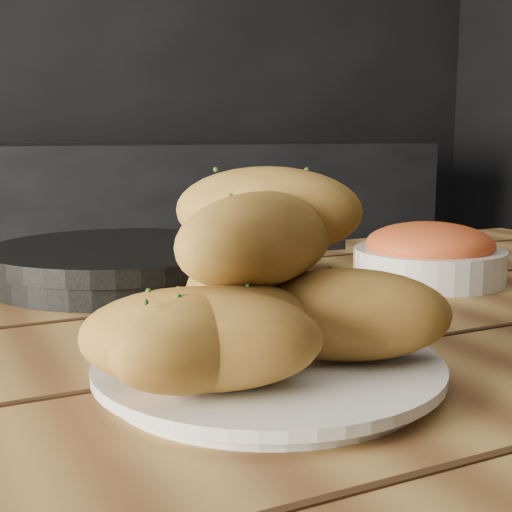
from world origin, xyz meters
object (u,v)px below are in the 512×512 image
(plate, at_px, (268,370))
(skillet, at_px, (123,263))
(bowl, at_px, (429,255))
(bread_rolls, at_px, (255,289))
(table, at_px, (183,438))

(plate, height_order, skillet, skillet)
(bowl, bearing_deg, skillet, 154.45)
(bowl, bearing_deg, bread_rolls, -146.03)
(skillet, xyz_separation_m, bowl, (0.34, -0.16, 0.01))
(skillet, height_order, bowl, bowl)
(skillet, distance_m, bowl, 0.37)
(table, distance_m, bread_rolls, 0.22)
(plate, distance_m, skillet, 0.40)
(table, bearing_deg, plate, -83.91)
(table, height_order, plate, plate)
(table, bearing_deg, bread_rolls, -89.17)
(bread_rolls, relative_size, skillet, 0.62)
(bread_rolls, bearing_deg, table, 90.83)
(plate, distance_m, bread_rolls, 0.06)
(table, height_order, skillet, skillet)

